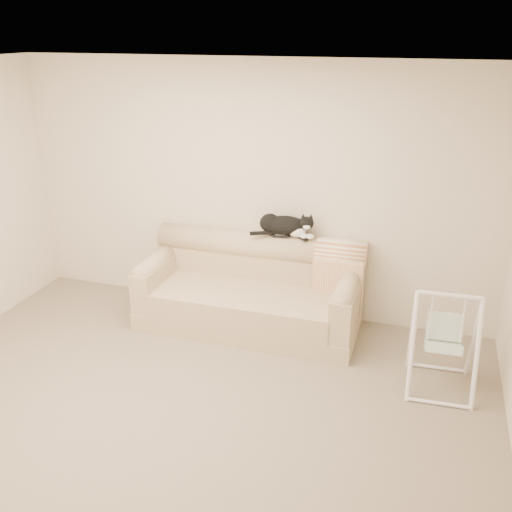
{
  "coord_description": "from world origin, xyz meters",
  "views": [
    {
      "loc": [
        1.72,
        -3.36,
        2.87
      ],
      "look_at": [
        0.26,
        1.27,
        0.9
      ],
      "focal_mm": 40.0,
      "sensor_mm": 36.0,
      "label": 1
    }
  ],
  "objects_px": {
    "tuxedo_cat": "(285,225)",
    "baby_swing": "(444,341)",
    "sofa": "(251,292)",
    "remote_b": "(302,238)",
    "remote_a": "(280,236)"
  },
  "relations": [
    {
      "from": "remote_a",
      "to": "baby_swing",
      "type": "xyz_separation_m",
      "value": [
        1.63,
        -0.82,
        -0.47
      ]
    },
    {
      "from": "remote_a",
      "to": "baby_swing",
      "type": "bearing_deg",
      "value": -26.63
    },
    {
      "from": "tuxedo_cat",
      "to": "baby_swing",
      "type": "distance_m",
      "value": 1.89
    },
    {
      "from": "tuxedo_cat",
      "to": "remote_a",
      "type": "bearing_deg",
      "value": -147.32
    },
    {
      "from": "remote_a",
      "to": "remote_b",
      "type": "bearing_deg",
      "value": 3.7
    },
    {
      "from": "tuxedo_cat",
      "to": "baby_swing",
      "type": "bearing_deg",
      "value": -27.84
    },
    {
      "from": "sofa",
      "to": "remote_a",
      "type": "distance_m",
      "value": 0.65
    },
    {
      "from": "sofa",
      "to": "tuxedo_cat",
      "type": "xyz_separation_m",
      "value": [
        0.28,
        0.24,
        0.67
      ]
    },
    {
      "from": "tuxedo_cat",
      "to": "baby_swing",
      "type": "relative_size",
      "value": 0.72
    },
    {
      "from": "remote_a",
      "to": "baby_swing",
      "type": "height_order",
      "value": "remote_a"
    },
    {
      "from": "tuxedo_cat",
      "to": "baby_swing",
      "type": "xyz_separation_m",
      "value": [
        1.59,
        -0.84,
        -0.57
      ]
    },
    {
      "from": "remote_a",
      "to": "baby_swing",
      "type": "relative_size",
      "value": 0.21
    },
    {
      "from": "tuxedo_cat",
      "to": "remote_b",
      "type": "bearing_deg",
      "value": -3.08
    },
    {
      "from": "remote_b",
      "to": "baby_swing",
      "type": "relative_size",
      "value": 0.17
    },
    {
      "from": "sofa",
      "to": "remote_b",
      "type": "bearing_deg",
      "value": 26.58
    }
  ]
}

